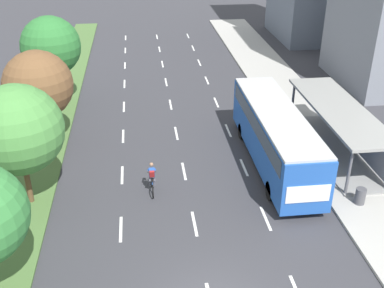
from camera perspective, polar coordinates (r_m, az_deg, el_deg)
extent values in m
cube|color=#4C7038|center=(35.77, -16.09, 4.27)|extent=(2.60, 52.00, 0.12)
cube|color=#ADAAA3|center=(37.07, 11.79, 5.67)|extent=(4.50, 52.00, 0.15)
cube|color=white|center=(22.44, -8.75, -10.30)|extent=(0.14, 1.92, 0.01)
cube|color=white|center=(26.45, -8.58, -3.78)|extent=(0.14, 1.92, 0.01)
cube|color=white|center=(30.70, -8.46, 0.98)|extent=(0.14, 1.92, 0.01)
cube|color=white|center=(35.11, -8.37, 4.56)|extent=(0.14, 1.92, 0.01)
cube|color=white|center=(39.63, -8.30, 7.34)|extent=(0.14, 1.92, 0.01)
cube|color=white|center=(44.23, -8.25, 9.54)|extent=(0.14, 1.92, 0.01)
cube|color=white|center=(48.87, -8.20, 11.32)|extent=(0.14, 1.92, 0.01)
cube|color=white|center=(53.56, -8.16, 12.80)|extent=(0.14, 1.92, 0.01)
cube|color=white|center=(22.52, 0.30, -9.76)|extent=(0.14, 1.92, 0.01)
cube|color=white|center=(26.51, -1.00, -3.35)|extent=(0.14, 1.92, 0.01)
cube|color=white|center=(30.75, -1.94, 1.34)|extent=(0.14, 1.92, 0.01)
cube|color=white|center=(35.16, -2.65, 4.87)|extent=(0.14, 1.92, 0.01)
cube|color=white|center=(39.68, -3.21, 7.61)|extent=(0.14, 1.92, 0.01)
cube|color=white|center=(44.26, -3.66, 9.79)|extent=(0.14, 1.92, 0.01)
cube|color=white|center=(48.91, -4.02, 11.55)|extent=(0.14, 1.92, 0.01)
cube|color=white|center=(53.59, -4.33, 13.01)|extent=(0.14, 1.92, 0.01)
cube|color=white|center=(23.13, 9.05, -9.01)|extent=(0.14, 1.92, 0.01)
cube|color=white|center=(27.03, 6.41, -2.87)|extent=(0.14, 1.92, 0.01)
cube|color=white|center=(31.20, 4.47, 1.68)|extent=(0.14, 1.92, 0.01)
cube|color=white|center=(35.56, 3.00, 5.14)|extent=(0.14, 1.92, 0.01)
cube|color=white|center=(40.03, 1.84, 7.83)|extent=(0.14, 1.92, 0.01)
cube|color=white|center=(44.58, 0.91, 9.97)|extent=(0.14, 1.92, 0.01)
cube|color=white|center=(49.19, 0.14, 11.71)|extent=(0.14, 1.92, 0.01)
cube|color=white|center=(53.85, -0.51, 13.16)|extent=(0.14, 1.92, 0.01)
cube|color=gray|center=(29.55, 16.91, -0.71)|extent=(2.60, 9.71, 0.10)
cylinder|color=#56565B|center=(24.83, 18.76, -3.20)|extent=(0.16, 0.16, 2.60)
cylinder|color=#56565B|center=(32.42, 12.29, 5.15)|extent=(0.16, 0.16, 2.60)
cylinder|color=#56565B|center=(33.25, 16.17, 5.25)|extent=(0.16, 0.16, 2.60)
cube|color=gray|center=(29.47, 19.49, 1.74)|extent=(0.10, 9.23, 2.34)
cube|color=gray|center=(28.40, 17.67, 4.13)|extent=(2.90, 10.11, 0.16)
cube|color=#2356B2|center=(26.75, 10.18, 1.01)|extent=(2.50, 11.20, 2.80)
cube|color=#2D3D4C|center=(26.38, 10.33, 2.65)|extent=(2.54, 10.30, 0.90)
cube|color=#B7B7B7|center=(26.13, 10.44, 3.86)|extent=(2.45, 10.98, 0.12)
cube|color=#2D3D4C|center=(31.54, 7.43, 6.19)|extent=(2.25, 0.06, 1.54)
cube|color=white|center=(22.28, 14.09, -5.99)|extent=(2.12, 0.04, 0.90)
cylinder|color=black|center=(30.07, 6.15, 1.59)|extent=(0.30, 1.00, 1.00)
cylinder|color=black|center=(30.62, 10.17, 1.79)|extent=(0.30, 1.00, 1.00)
cylinder|color=black|center=(24.26, 9.65, -5.68)|extent=(0.30, 1.00, 1.00)
cylinder|color=black|center=(24.93, 14.54, -5.24)|extent=(0.30, 1.00, 1.00)
torus|color=black|center=(25.11, -4.94, -4.46)|extent=(0.06, 0.72, 0.72)
torus|color=black|center=(24.19, -4.83, -5.85)|extent=(0.06, 0.72, 0.72)
cylinder|color=#234C99|center=(24.50, -4.91, -4.59)|extent=(0.05, 0.93, 0.05)
cylinder|color=#234C99|center=(24.51, -4.88, -5.07)|extent=(0.05, 0.57, 0.42)
cylinder|color=#234C99|center=(24.32, -4.89, -4.80)|extent=(0.04, 0.04, 0.40)
cube|color=black|center=(24.21, -4.91, -4.40)|extent=(0.12, 0.24, 0.06)
cylinder|color=black|center=(24.78, -4.99, -3.44)|extent=(0.46, 0.04, 0.04)
cube|color=#234CA8|center=(24.19, -4.96, -3.52)|extent=(0.30, 0.36, 0.59)
cube|color=#A82323|center=(24.04, -4.95, -3.67)|extent=(0.26, 0.26, 0.42)
sphere|color=#9E7051|center=(24.08, -5.01, -2.52)|extent=(0.20, 0.20, 0.20)
cylinder|color=#4C4C56|center=(24.38, -5.20, -4.37)|extent=(0.12, 0.42, 0.25)
cylinder|color=#4C4C56|center=(24.66, -5.19, -4.67)|extent=(0.10, 0.17, 0.41)
cylinder|color=#4C4C56|center=(24.38, -4.64, -4.34)|extent=(0.12, 0.42, 0.25)
cylinder|color=#4C4C56|center=(24.66, -4.63, -4.64)|extent=(0.10, 0.17, 0.41)
cylinder|color=#234CA8|center=(24.35, -5.39, -3.17)|extent=(0.09, 0.47, 0.28)
cylinder|color=#234CA8|center=(24.36, -4.59, -3.13)|extent=(0.09, 0.47, 0.28)
cylinder|color=brown|center=(24.57, -19.55, -4.30)|extent=(0.28, 0.28, 2.42)
sphere|color=#4C8E42|center=(23.25, -20.65, 1.66)|extent=(4.37, 4.37, 4.37)
cylinder|color=brown|center=(30.05, -17.62, 2.06)|extent=(0.28, 0.28, 2.38)
sphere|color=brown|center=(29.03, -18.40, 6.91)|extent=(4.11, 4.11, 4.11)
cylinder|color=brown|center=(35.71, -16.30, 6.82)|extent=(0.28, 0.28, 2.89)
sphere|color=#2D7533|center=(34.80, -16.97, 11.45)|extent=(4.19, 4.19, 4.19)
cylinder|color=#4C4C51|center=(24.86, 19.98, -6.04)|extent=(0.52, 0.52, 0.85)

